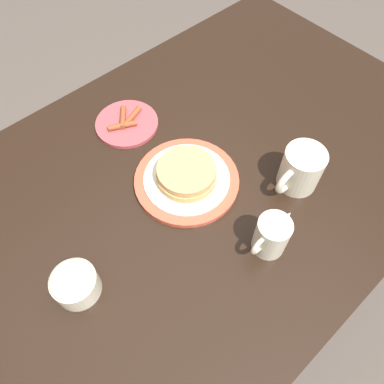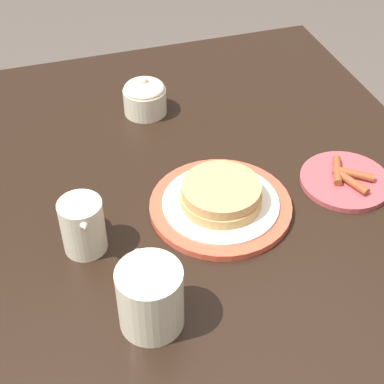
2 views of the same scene
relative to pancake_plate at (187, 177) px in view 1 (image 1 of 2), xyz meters
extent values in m
plane|color=#51473F|center=(-0.06, 0.00, -0.80)|extent=(8.00, 8.00, 0.00)
cube|color=black|center=(-0.06, 0.00, -0.03)|extent=(1.28, 0.86, 0.03)
cube|color=black|center=(-0.64, -0.37, -0.42)|extent=(0.07, 0.07, 0.75)
cylinder|color=#DB5138|center=(0.00, 0.00, -0.01)|extent=(0.24, 0.24, 0.01)
cylinder|color=white|center=(0.00, 0.00, 0.00)|extent=(0.20, 0.20, 0.00)
cylinder|color=tan|center=(0.00, 0.00, 0.01)|extent=(0.14, 0.14, 0.02)
cylinder|color=tan|center=(0.00, 0.00, 0.02)|extent=(0.13, 0.13, 0.02)
cylinder|color=#B2474C|center=(0.00, -0.23, -0.01)|extent=(0.16, 0.16, 0.01)
cylinder|color=brown|center=(-0.02, -0.23, 0.00)|extent=(0.07, 0.04, 0.01)
cylinder|color=brown|center=(0.01, -0.22, 0.00)|extent=(0.07, 0.04, 0.01)
cylinder|color=brown|center=(0.00, -0.25, 0.00)|extent=(0.06, 0.06, 0.01)
cylinder|color=beige|center=(-0.19, 0.17, 0.03)|extent=(0.09, 0.09, 0.10)
torus|color=beige|center=(-0.14, 0.17, 0.03)|extent=(0.07, 0.01, 0.07)
cylinder|color=#472819|center=(-0.19, 0.17, 0.07)|extent=(0.08, 0.08, 0.00)
cylinder|color=beige|center=(-0.02, 0.23, 0.03)|extent=(0.07, 0.07, 0.09)
cone|color=beige|center=(-0.05, 0.23, 0.06)|extent=(0.04, 0.03, 0.04)
torus|color=beige|center=(0.01, 0.23, 0.04)|extent=(0.05, 0.01, 0.05)
cylinder|color=beige|center=(0.32, 0.05, 0.01)|extent=(0.09, 0.09, 0.05)
ellipsoid|color=beige|center=(0.32, 0.05, 0.04)|extent=(0.08, 0.08, 0.03)
sphere|color=beige|center=(0.32, 0.05, 0.05)|extent=(0.02, 0.02, 0.02)
camera|label=1|loc=(0.31, 0.36, 0.69)|focal=35.00mm
camera|label=2|loc=(-0.67, 0.26, 0.66)|focal=55.00mm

